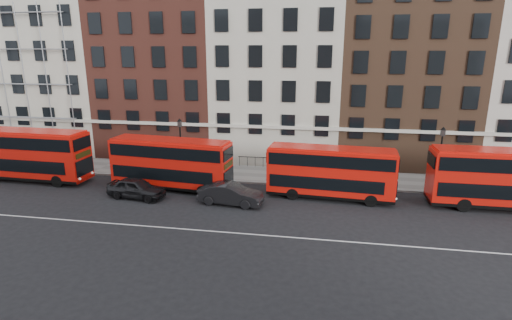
% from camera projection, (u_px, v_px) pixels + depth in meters
% --- Properties ---
extents(ground, '(120.00, 120.00, 0.00)m').
position_uv_depth(ground, '(246.00, 221.00, 27.59)').
color(ground, black).
rests_on(ground, ground).
extents(pavement, '(80.00, 5.00, 0.15)m').
position_uv_depth(pavement, '(268.00, 175.00, 37.54)').
color(pavement, gray).
rests_on(pavement, ground).
extents(kerb, '(80.00, 0.30, 0.16)m').
position_uv_depth(kerb, '(264.00, 183.00, 35.16)').
color(kerb, gray).
rests_on(kerb, ground).
extents(road_centre_line, '(70.00, 0.12, 0.01)m').
position_uv_depth(road_centre_line, '(240.00, 233.00, 25.69)').
color(road_centre_line, white).
rests_on(road_centre_line, ground).
extents(building_terrace, '(64.00, 11.95, 22.00)m').
position_uv_depth(building_terrace, '(276.00, 61.00, 41.89)').
color(building_terrace, '#B0AA98').
rests_on(building_terrace, ground).
extents(bus_a, '(11.14, 3.07, 4.64)m').
position_uv_depth(bus_a, '(28.00, 154.00, 35.54)').
color(bus_a, red).
rests_on(bus_a, ground).
extents(bus_b, '(10.43, 3.52, 4.30)m').
position_uv_depth(bus_b, '(171.00, 163.00, 33.39)').
color(bus_b, red).
rests_on(bus_b, ground).
extents(bus_c, '(9.99, 3.09, 4.14)m').
position_uv_depth(bus_c, '(330.00, 171.00, 31.25)').
color(bus_c, red).
rests_on(bus_c, ground).
extents(bus_d, '(10.68, 2.61, 4.48)m').
position_uv_depth(bus_d, '(506.00, 178.00, 29.11)').
color(bus_d, red).
rests_on(bus_d, ground).
extents(car_rear, '(4.90, 2.46, 1.60)m').
position_uv_depth(car_rear, '(136.00, 188.00, 31.73)').
color(car_rear, black).
rests_on(car_rear, ground).
extents(car_front, '(5.08, 2.21, 1.62)m').
position_uv_depth(car_front, '(231.00, 194.00, 30.41)').
color(car_front, black).
rests_on(car_front, ground).
extents(lamp_post_left, '(0.44, 0.44, 5.33)m').
position_uv_depth(lamp_post_left, '(181.00, 144.00, 36.41)').
color(lamp_post_left, black).
rests_on(lamp_post_left, pavement).
extents(lamp_post_right, '(0.44, 0.44, 5.33)m').
position_uv_depth(lamp_post_right, '(440.00, 156.00, 32.57)').
color(lamp_post_right, black).
rests_on(lamp_post_right, pavement).
extents(iron_railings, '(6.60, 0.06, 1.00)m').
position_uv_depth(iron_railings, '(271.00, 163.00, 39.48)').
color(iron_railings, black).
rests_on(iron_railings, pavement).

